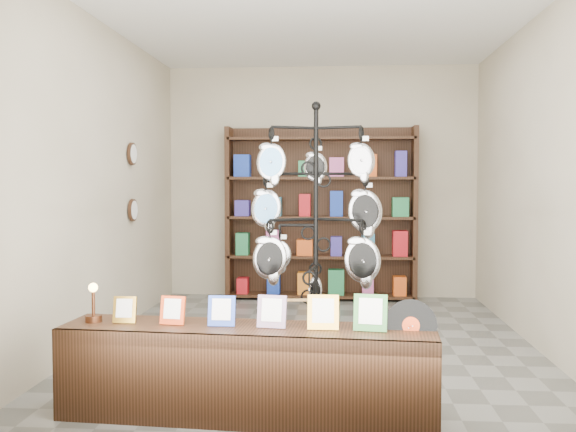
# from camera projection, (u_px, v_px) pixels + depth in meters

# --- Properties ---
(ground) EXTENTS (5.00, 5.00, 0.00)m
(ground) POSITION_uv_depth(u_px,v_px,m) (314.00, 343.00, 5.97)
(ground) COLOR slate
(ground) RESTS_ON ground
(room_envelope) EXTENTS (5.00, 5.00, 5.00)m
(room_envelope) POSITION_uv_depth(u_px,v_px,m) (314.00, 144.00, 5.87)
(room_envelope) COLOR beige
(room_envelope) RESTS_ON ground
(display_tree) EXTENTS (1.08, 0.92, 2.10)m
(display_tree) POSITION_uv_depth(u_px,v_px,m) (316.00, 219.00, 4.85)
(display_tree) COLOR black
(display_tree) RESTS_ON ground
(front_shelf) EXTENTS (2.40, 0.64, 0.84)m
(front_shelf) POSITION_uv_depth(u_px,v_px,m) (247.00, 372.00, 4.07)
(front_shelf) COLOR black
(front_shelf) RESTS_ON ground
(back_shelving) EXTENTS (2.42, 0.36, 2.20)m
(back_shelving) POSITION_uv_depth(u_px,v_px,m) (321.00, 219.00, 8.20)
(back_shelving) COLOR black
(back_shelving) RESTS_ON ground
(wall_clocks) EXTENTS (0.03, 0.24, 0.84)m
(wall_clocks) POSITION_uv_depth(u_px,v_px,m) (133.00, 182.00, 6.84)
(wall_clocks) COLOR black
(wall_clocks) RESTS_ON ground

